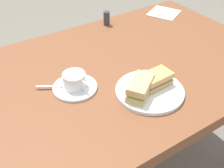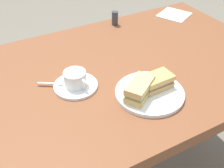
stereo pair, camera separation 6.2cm
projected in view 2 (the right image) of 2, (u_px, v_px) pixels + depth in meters
dining_table at (130, 86)px, 1.23m from camera, size 1.26×0.85×0.72m
sandwich_plate at (150, 93)px, 1.00m from camera, size 0.25×0.25×0.01m
sandwich_front at (156, 82)px, 1.00m from camera, size 0.12×0.07×0.05m
sandwich_back at (139, 89)px, 0.96m from camera, size 0.14×0.12×0.06m
coffee_saucer at (76, 86)px, 1.04m from camera, size 0.16×0.16×0.01m
coffee_cup at (75, 78)px, 1.02m from camera, size 0.08×0.11×0.06m
spoon at (55, 83)px, 1.04m from camera, size 0.09×0.06×0.01m
napkin at (174, 15)px, 1.54m from camera, size 0.20×0.20×0.00m
salt_shaker at (115, 18)px, 1.43m from camera, size 0.03×0.03×0.07m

